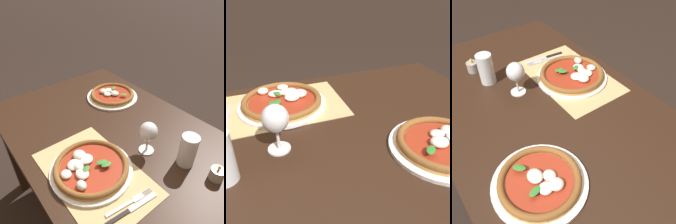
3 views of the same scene
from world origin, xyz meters
The scene contains 10 objects.
ground_plane centered at (0.00, 0.00, 0.00)m, with size 24.00×24.00×0.00m, color black.
dining_table centered at (0.00, 0.00, 0.64)m, with size 1.46×0.89×0.74m.
paper_placemat centered at (0.09, -0.22, 0.74)m, with size 0.51×0.32×0.00m, color tan.
pizza_near centered at (0.07, -0.22, 0.76)m, with size 0.34×0.34×0.05m.
pizza_far centered at (-0.33, 0.22, 0.76)m, with size 0.32×0.32×0.05m.
wine_glass centered at (0.13, 0.04, 0.85)m, with size 0.08×0.08×0.16m.
pint_glass centered at (0.29, 0.12, 0.81)m, with size 0.07×0.07×0.15m.
fork centered at (0.28, -0.20, 0.75)m, with size 0.04×0.20×0.00m.
knife centered at (0.30, -0.21, 0.75)m, with size 0.04×0.22×0.01m.
votive_candle centered at (0.41, 0.14, 0.76)m, with size 0.06×0.06×0.07m.
Camera 3 is at (-0.75, 0.42, 1.50)m, focal length 42.00 mm.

